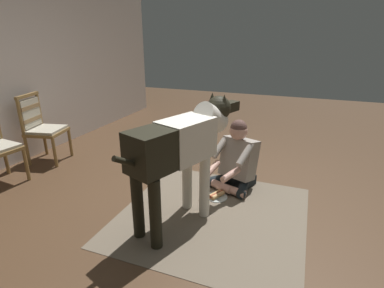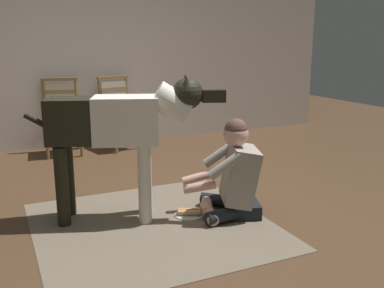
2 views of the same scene
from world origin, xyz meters
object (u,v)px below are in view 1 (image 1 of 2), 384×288
Objects in this scene: dining_chair_right_of_pair at (40,125)px; hot_dog_on_plate at (217,195)px; large_dog at (182,145)px; person_sitting_on_floor at (237,160)px.

hot_dog_on_plate is (-0.14, -2.68, -0.52)m from dining_chair_right_of_pair.
large_dog is 6.13× the size of hot_dog_on_plate.
person_sitting_on_floor is at bearing -20.40° from large_dog.
dining_chair_right_of_pair is 2.58m from large_dog.
person_sitting_on_floor is 3.36× the size of hot_dog_on_plate.
large_dog is (-0.66, -2.49, 0.25)m from dining_chair_right_of_pair.
large_dog reaches higher than dining_chair_right_of_pair.
hot_dog_on_plate is at bearing -92.98° from dining_chair_right_of_pair.
dining_chair_right_of_pair is 2.73m from hot_dog_on_plate.
dining_chair_right_of_pair reaches higher than person_sitting_on_floor.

